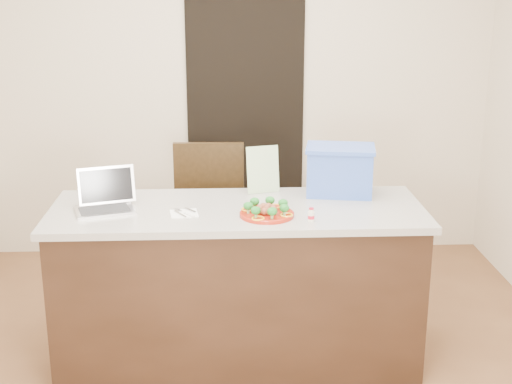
{
  "coord_description": "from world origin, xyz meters",
  "views": [
    {
      "loc": [
        -0.07,
        -3.48,
        2.13
      ],
      "look_at": [
        0.1,
        0.2,
        1.02
      ],
      "focal_mm": 50.0,
      "sensor_mm": 36.0,
      "label": 1
    }
  ],
  "objects_px": {
    "plate": "(267,214)",
    "blue_box": "(340,170)",
    "island": "(238,284)",
    "yogurt_bottle": "(311,216)",
    "laptop": "(105,198)",
    "chair": "(209,214)",
    "napkin": "(184,214)"
  },
  "relations": [
    {
      "from": "plate",
      "to": "blue_box",
      "type": "bearing_deg",
      "value": 41.06
    },
    {
      "from": "island",
      "to": "blue_box",
      "type": "height_order",
      "value": "blue_box"
    },
    {
      "from": "yogurt_bottle",
      "to": "plate",
      "type": "bearing_deg",
      "value": 156.9
    },
    {
      "from": "yogurt_bottle",
      "to": "laptop",
      "type": "distance_m",
      "value": 1.13
    },
    {
      "from": "laptop",
      "to": "chair",
      "type": "xyz_separation_m",
      "value": [
        0.55,
        0.81,
        -0.37
      ]
    },
    {
      "from": "island",
      "to": "plate",
      "type": "bearing_deg",
      "value": -44.03
    },
    {
      "from": "island",
      "to": "plate",
      "type": "distance_m",
      "value": 0.52
    },
    {
      "from": "plate",
      "to": "yogurt_bottle",
      "type": "xyz_separation_m",
      "value": [
        0.22,
        -0.1,
        0.02
      ]
    },
    {
      "from": "yogurt_bottle",
      "to": "blue_box",
      "type": "height_order",
      "value": "blue_box"
    },
    {
      "from": "napkin",
      "to": "laptop",
      "type": "relative_size",
      "value": 0.4
    },
    {
      "from": "yogurt_bottle",
      "to": "chair",
      "type": "height_order",
      "value": "chair"
    },
    {
      "from": "blue_box",
      "to": "yogurt_bottle",
      "type": "bearing_deg",
      "value": -105.11
    },
    {
      "from": "yogurt_bottle",
      "to": "blue_box",
      "type": "xyz_separation_m",
      "value": [
        0.22,
        0.49,
        0.11
      ]
    },
    {
      "from": "island",
      "to": "plate",
      "type": "xyz_separation_m",
      "value": [
        0.15,
        -0.15,
        0.47
      ]
    },
    {
      "from": "blue_box",
      "to": "chair",
      "type": "height_order",
      "value": "blue_box"
    },
    {
      "from": "yogurt_bottle",
      "to": "island",
      "type": "bearing_deg",
      "value": 147.11
    },
    {
      "from": "chair",
      "to": "plate",
      "type": "bearing_deg",
      "value": -68.46
    },
    {
      "from": "plate",
      "to": "laptop",
      "type": "xyz_separation_m",
      "value": [
        -0.87,
        0.17,
        0.05
      ]
    },
    {
      "from": "plate",
      "to": "yogurt_bottle",
      "type": "distance_m",
      "value": 0.25
    },
    {
      "from": "yogurt_bottle",
      "to": "blue_box",
      "type": "distance_m",
      "value": 0.55
    },
    {
      "from": "laptop",
      "to": "blue_box",
      "type": "relative_size",
      "value": 0.83
    },
    {
      "from": "napkin",
      "to": "laptop",
      "type": "distance_m",
      "value": 0.45
    },
    {
      "from": "blue_box",
      "to": "chair",
      "type": "relative_size",
      "value": 0.4
    },
    {
      "from": "plate",
      "to": "yogurt_bottle",
      "type": "bearing_deg",
      "value": -23.1
    },
    {
      "from": "island",
      "to": "chair",
      "type": "bearing_deg",
      "value": 101.91
    },
    {
      "from": "napkin",
      "to": "yogurt_bottle",
      "type": "distance_m",
      "value": 0.68
    },
    {
      "from": "napkin",
      "to": "chair",
      "type": "height_order",
      "value": "chair"
    },
    {
      "from": "plate",
      "to": "napkin",
      "type": "xyz_separation_m",
      "value": [
        -0.44,
        0.05,
        -0.01
      ]
    },
    {
      "from": "island",
      "to": "yogurt_bottle",
      "type": "relative_size",
      "value": 27.97
    },
    {
      "from": "yogurt_bottle",
      "to": "chair",
      "type": "distance_m",
      "value": 1.25
    },
    {
      "from": "napkin",
      "to": "island",
      "type": "bearing_deg",
      "value": 19.05
    },
    {
      "from": "plate",
      "to": "blue_box",
      "type": "height_order",
      "value": "blue_box"
    }
  ]
}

